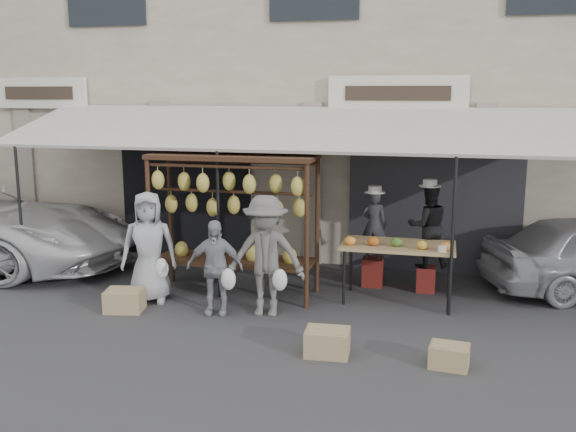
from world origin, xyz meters
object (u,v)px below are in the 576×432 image
produce_table (398,247)px  crate_near_b (449,356)px  banana_rack (233,198)px  vendor_left (374,225)px  vendor_right (428,226)px  customer_mid (215,267)px  customer_left (149,247)px  crate_near_a (327,342)px  customer_right (266,256)px  crate_far (125,300)px

produce_table → crate_near_b: 2.50m
banana_rack → vendor_left: size_ratio=2.29×
vendor_right → customer_mid: 3.47m
customer_left → crate_near_a: bearing=-43.1°
vendor_left → customer_right: customer_right is taller
crate_near_a → crate_far: 3.30m
customer_left → crate_near_b: customer_left is taller
customer_mid → crate_near_b: (3.30, -1.09, -0.56)m
banana_rack → vendor_right: (2.96, 0.89, -0.48)m
crate_far → crate_near_a: bearing=-15.2°
produce_table → vendor_right: 0.79m
banana_rack → crate_near_a: banana_rack is taller
crate_near_a → crate_near_b: (1.45, -0.01, -0.03)m
customer_left → crate_far: customer_left is taller
vendor_left → crate_near_a: vendor_left is taller
produce_table → vendor_left: bearing=120.8°
customer_mid → crate_far: bearing=178.6°
vendor_right → customer_mid: vendor_right is taller
vendor_left → vendor_right: 0.88m
customer_right → produce_table: bearing=24.5°
produce_table → crate_near_b: (0.78, -2.26, -0.73)m
produce_table → customer_right: bearing=-150.1°
vendor_right → customer_mid: size_ratio=0.96×
banana_rack → produce_table: size_ratio=1.53×
vendor_right → crate_near_a: bearing=53.4°
crate_near_a → crate_far: (-3.19, 0.87, 0.00)m
banana_rack → vendor_left: 2.38m
customer_left → customer_right: 1.90m
vendor_left → customer_mid: 2.85m
customer_right → crate_near_a: size_ratio=3.27×
customer_left → crate_near_b: (4.47, -1.39, -0.72)m
customer_left → crate_near_a: size_ratio=3.19×
customer_left → customer_right: size_ratio=0.98×
vendor_left → vendor_right: size_ratio=0.85×
vendor_right → crate_near_b: vendor_right is taller
customer_mid → customer_right: customer_right is taller
customer_right → crate_far: bearing=-175.7°
produce_table → crate_near_a: bearing=-106.6°
banana_rack → crate_far: 2.23m
customer_mid → crate_far: size_ratio=2.58×
banana_rack → crate_far: (-1.32, -1.12, -1.40)m
banana_rack → produce_table: 2.64m
vendor_right → customer_left: size_ratio=0.78×
vendor_left → crate_far: vendor_left is taller
crate_near_b → crate_far: crate_far is taller
banana_rack → vendor_left: bearing=26.1°
customer_left → produce_table: bearing=-5.2°
banana_rack → crate_near_b: size_ratio=5.81×
banana_rack → crate_near_b: bearing=-31.1°
crate_near_b → banana_rack: bearing=148.9°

